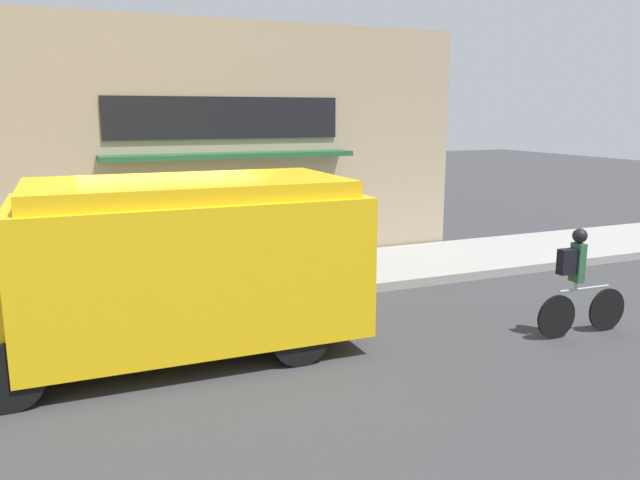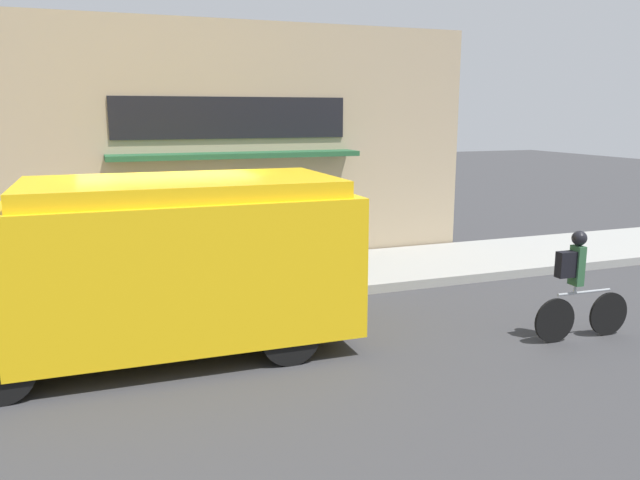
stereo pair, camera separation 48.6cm
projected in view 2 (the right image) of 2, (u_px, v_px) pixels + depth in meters
ground_plane at (172, 316)px, 9.89m from camera, size 70.00×70.00×0.00m
sidewalk at (162, 289)px, 11.11m from camera, size 28.00×2.69×0.17m
storefront at (150, 149)px, 12.01m from camera, size 13.75×0.85×4.95m
school_bus at (163, 263)px, 8.26m from camera, size 5.43×2.83×2.32m
cyclist at (578, 287)px, 8.71m from camera, size 1.57×0.21×1.58m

